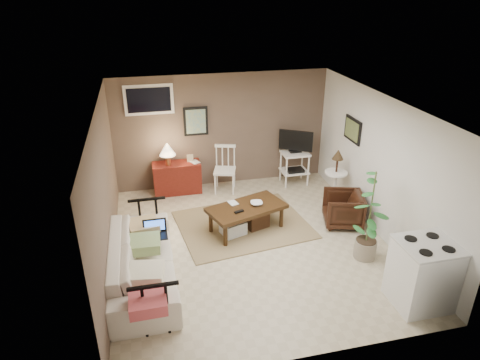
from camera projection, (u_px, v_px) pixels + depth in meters
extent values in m
plane|color=#C1B293|center=(251.00, 243.00, 7.29)|extent=(5.00, 5.00, 0.00)
cube|color=black|center=(196.00, 121.00, 8.74)|extent=(0.50, 0.03, 0.60)
cube|color=black|center=(353.00, 130.00, 8.02)|extent=(0.03, 0.60, 0.45)
cube|color=white|center=(149.00, 100.00, 8.35)|extent=(0.96, 0.03, 0.60)
cube|color=#8E7352|center=(243.00, 224.00, 7.83)|extent=(2.48, 2.09, 0.02)
cube|color=#3C2410|center=(247.00, 208.00, 7.49)|extent=(1.49, 1.08, 0.07)
cylinder|color=#3C2410|center=(225.00, 235.00, 7.12)|extent=(0.07, 0.07, 0.42)
cylinder|color=#3C2410|center=(281.00, 217.00, 7.67)|extent=(0.07, 0.07, 0.42)
cylinder|color=#3C2410|center=(211.00, 222.00, 7.51)|extent=(0.07, 0.07, 0.42)
cylinder|color=#3C2410|center=(265.00, 205.00, 8.06)|extent=(0.07, 0.07, 0.42)
cube|color=black|center=(239.00, 211.00, 7.28)|extent=(0.18, 0.11, 0.02)
cube|color=#452618|center=(256.00, 219.00, 7.71)|extent=(0.48, 0.44, 0.29)
cube|color=silver|center=(233.00, 228.00, 7.49)|extent=(0.48, 0.44, 0.25)
imported|color=beige|center=(142.00, 255.00, 6.20)|extent=(0.68, 2.33, 0.91)
cube|color=black|center=(156.00, 236.00, 6.51)|extent=(0.36, 0.25, 0.02)
cube|color=black|center=(155.00, 225.00, 6.57)|extent=(0.36, 0.02, 0.22)
cube|color=#3770F7|center=(155.00, 226.00, 6.57)|extent=(0.30, 0.00, 0.18)
cube|color=maroon|center=(177.00, 178.00, 8.93)|extent=(0.98, 0.43, 0.65)
cylinder|color=#B07043|center=(168.00, 160.00, 8.67)|extent=(0.11, 0.11, 0.22)
cone|color=beige|center=(167.00, 149.00, 8.57)|extent=(0.33, 0.33, 0.26)
cube|color=tan|center=(190.00, 158.00, 8.84)|extent=(0.13, 0.02, 0.16)
cube|color=white|center=(225.00, 171.00, 8.93)|extent=(0.54, 0.54, 0.04)
cylinder|color=white|center=(215.00, 185.00, 8.87)|extent=(0.04, 0.04, 0.44)
cylinder|color=white|center=(233.00, 185.00, 8.85)|extent=(0.04, 0.04, 0.44)
cylinder|color=white|center=(217.00, 177.00, 9.21)|extent=(0.04, 0.04, 0.44)
cylinder|color=white|center=(234.00, 178.00, 9.19)|extent=(0.04, 0.04, 0.44)
cube|color=white|center=(225.00, 146.00, 8.90)|extent=(0.43, 0.16, 0.06)
cube|color=white|center=(295.00, 153.00, 9.16)|extent=(0.57, 0.46, 0.04)
cube|color=white|center=(294.00, 171.00, 9.34)|extent=(0.57, 0.46, 0.03)
cylinder|color=white|center=(286.00, 172.00, 9.08)|extent=(0.04, 0.04, 0.72)
cylinder|color=white|center=(308.00, 170.00, 9.18)|extent=(0.04, 0.04, 0.72)
cylinder|color=white|center=(281.00, 165.00, 9.43)|extent=(0.04, 0.04, 0.72)
cylinder|color=white|center=(302.00, 163.00, 9.53)|extent=(0.04, 0.04, 0.72)
cube|color=black|center=(295.00, 151.00, 9.14)|extent=(0.26, 0.14, 0.03)
cube|color=black|center=(296.00, 141.00, 9.04)|extent=(0.65, 0.41, 0.43)
cube|color=#E3B458|center=(296.00, 141.00, 9.04)|extent=(0.54, 0.32, 0.35)
cube|color=black|center=(295.00, 171.00, 9.28)|extent=(0.36, 0.26, 0.10)
cylinder|color=white|center=(333.00, 203.00, 8.56)|extent=(0.31, 0.31, 0.03)
cylinder|color=white|center=(335.00, 188.00, 8.42)|extent=(0.06, 0.06, 0.66)
cylinder|color=white|center=(336.00, 173.00, 8.27)|extent=(0.44, 0.44, 0.03)
cylinder|color=black|center=(337.00, 165.00, 8.20)|extent=(0.04, 0.04, 0.28)
cone|color=#3C2A18|center=(338.00, 154.00, 8.11)|extent=(0.22, 0.22, 0.20)
imported|color=black|center=(343.00, 208.00, 7.72)|extent=(0.78, 0.81, 0.68)
cylinder|color=gray|center=(365.00, 249.00, 6.87)|extent=(0.35, 0.35, 0.31)
cylinder|color=#4C602D|center=(371.00, 207.00, 6.54)|extent=(0.02, 0.02, 1.20)
cube|color=white|center=(422.00, 275.00, 5.76)|extent=(0.72, 0.67, 0.93)
cube|color=silver|center=(429.00, 245.00, 5.56)|extent=(0.74, 0.69, 0.03)
cylinder|color=black|center=(426.00, 253.00, 5.37)|extent=(0.16, 0.16, 0.01)
cylinder|color=black|center=(449.00, 249.00, 5.44)|extent=(0.16, 0.16, 0.01)
cylinder|color=black|center=(411.00, 239.00, 5.66)|extent=(0.16, 0.16, 0.01)
cylinder|color=black|center=(433.00, 236.00, 5.73)|extent=(0.16, 0.16, 0.01)
imported|color=#3C2410|center=(257.00, 199.00, 7.49)|extent=(0.22, 0.08, 0.21)
imported|color=#3C2410|center=(229.00, 199.00, 7.50)|extent=(0.14, 0.05, 0.20)
imported|color=#3C2410|center=(191.00, 159.00, 8.74)|extent=(0.15, 0.08, 0.21)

